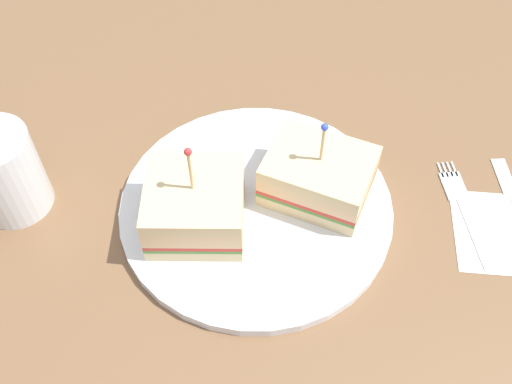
{
  "coord_description": "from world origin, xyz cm",
  "views": [
    {
      "loc": [
        27.22,
        22.47,
        48.99
      ],
      "look_at": [
        0.0,
        0.0,
        3.08
      ],
      "focal_mm": 42.36,
      "sensor_mm": 36.0,
      "label": 1
    }
  ],
  "objects_px": {
    "plate": "(256,208)",
    "drink_glass": "(6,177)",
    "sandwich_half_front": "(195,206)",
    "sandwich_half_back": "(318,176)",
    "fork": "(460,200)",
    "napkin": "(499,232)"
  },
  "relations": [
    {
      "from": "sandwich_half_front",
      "to": "napkin",
      "type": "bearing_deg",
      "value": 128.59
    },
    {
      "from": "drink_glass",
      "to": "sandwich_half_front",
      "type": "bearing_deg",
      "value": 119.28
    },
    {
      "from": "sandwich_half_front",
      "to": "sandwich_half_back",
      "type": "distance_m",
      "value": 0.12
    },
    {
      "from": "sandwich_half_front",
      "to": "sandwich_half_back",
      "type": "bearing_deg",
      "value": 147.04
    },
    {
      "from": "napkin",
      "to": "drink_glass",
      "type": "bearing_deg",
      "value": -55.02
    },
    {
      "from": "plate",
      "to": "sandwich_half_front",
      "type": "relative_size",
      "value": 2.16
    },
    {
      "from": "fork",
      "to": "sandwich_half_front",
      "type": "bearing_deg",
      "value": -43.1
    },
    {
      "from": "napkin",
      "to": "fork",
      "type": "relative_size",
      "value": 0.93
    },
    {
      "from": "napkin",
      "to": "sandwich_half_front",
      "type": "bearing_deg",
      "value": -51.41
    },
    {
      "from": "sandwich_half_back",
      "to": "fork",
      "type": "distance_m",
      "value": 0.15
    },
    {
      "from": "plate",
      "to": "sandwich_half_front",
      "type": "distance_m",
      "value": 0.07
    },
    {
      "from": "sandwich_half_back",
      "to": "drink_glass",
      "type": "bearing_deg",
      "value": -49.76
    },
    {
      "from": "plate",
      "to": "fork",
      "type": "bearing_deg",
      "value": 132.98
    },
    {
      "from": "napkin",
      "to": "plate",
      "type": "bearing_deg",
      "value": -56.83
    },
    {
      "from": "sandwich_half_front",
      "to": "napkin",
      "type": "xyz_separation_m",
      "value": [
        -0.18,
        0.23,
        -0.04
      ]
    },
    {
      "from": "napkin",
      "to": "fork",
      "type": "xyz_separation_m",
      "value": [
        -0.01,
        -0.05,
        0.0
      ]
    },
    {
      "from": "sandwich_half_back",
      "to": "fork",
      "type": "relative_size",
      "value": 1.12
    },
    {
      "from": "drink_glass",
      "to": "sandwich_half_back",
      "type": "bearing_deg",
      "value": 130.24
    },
    {
      "from": "drink_glass",
      "to": "fork",
      "type": "height_order",
      "value": "drink_glass"
    },
    {
      "from": "plate",
      "to": "drink_glass",
      "type": "relative_size",
      "value": 2.95
    },
    {
      "from": "sandwich_half_front",
      "to": "drink_glass",
      "type": "height_order",
      "value": "sandwich_half_front"
    },
    {
      "from": "sandwich_half_front",
      "to": "drink_glass",
      "type": "bearing_deg",
      "value": -60.72
    }
  ]
}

